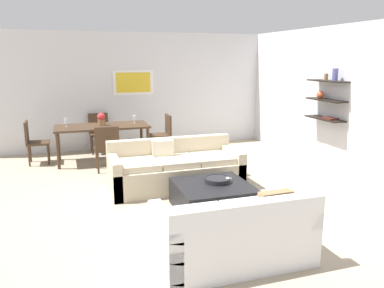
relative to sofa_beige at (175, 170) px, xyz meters
The scene contains 17 objects.
ground_plane 0.45m from the sofa_beige, 75.09° to the right, with size 18.00×18.00×0.00m, color tan.
back_wall_unit 3.39m from the sofa_beige, 83.15° to the left, with size 8.40×0.09×2.70m.
right_wall_shelf_unit 3.30m from the sofa_beige, ahead, with size 0.34×8.20×2.70m.
sofa_beige is the anchor object (origin of this frame).
loveseat_white 2.49m from the sofa_beige, 91.33° to the right, with size 1.61×0.90×0.78m.
coffee_table 1.15m from the sofa_beige, 77.96° to the right, with size 1.02×1.00×0.38m.
decorative_bowl 1.11m from the sofa_beige, 72.10° to the right, with size 0.38×0.38×0.07m.
candle_jar 1.20m from the sofa_beige, 66.13° to the right, with size 0.08×0.08×0.06m, color silver.
dining_table 2.35m from the sofa_beige, 114.93° to the left, with size 1.89×0.86×0.75m.
dining_chair_left_far 3.27m from the sofa_beige, 135.42° to the left, with size 0.44×0.44×0.88m.
dining_chair_foot 1.61m from the sofa_beige, 127.65° to the left, with size 0.44×0.44×0.88m.
dining_chair_head 3.10m from the sofa_beige, 108.39° to the left, with size 0.44×0.44×0.88m.
dining_chair_right_far 2.33m from the sofa_beige, 80.71° to the left, with size 0.44×0.44×0.88m.
wine_glass_left_far 2.83m from the sofa_beige, 127.15° to the left, with size 0.07×0.07×0.17m.
wine_glass_right_far 2.30m from the sofa_beige, 97.25° to the left, with size 0.07×0.07×0.16m.
wine_glass_head 2.71m from the sofa_beige, 111.58° to the left, with size 0.06×0.06×0.16m.
centerpiece_vase 2.42m from the sofa_beige, 114.65° to the left, with size 0.16×0.16×0.26m.
Camera 1 is at (-1.73, -5.58, 2.12)m, focal length 35.98 mm.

